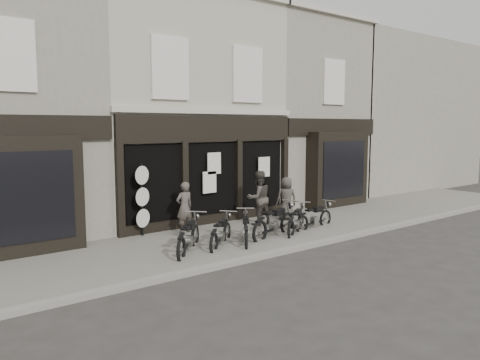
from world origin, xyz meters
TOP-DOWN VIEW (x-y plane):
  - ground_plane at (0.00, 0.00)m, footprint 90.00×90.00m
  - pavement at (0.00, 0.90)m, footprint 30.00×4.20m
  - kerb at (0.00, -1.25)m, footprint 30.00×0.25m
  - central_building at (0.00, 5.95)m, footprint 7.30×6.22m
  - neighbour_right at (6.35, 5.90)m, footprint 5.60×6.73m
  - filler_right at (14.50, 6.00)m, footprint 11.00×6.00m
  - motorcycle_0 at (-2.63, 0.25)m, footprint 1.77×1.72m
  - motorcycle_1 at (-1.54, 0.26)m, footprint 1.71×1.46m
  - motorcycle_2 at (-0.71, 0.14)m, footprint 1.45×1.74m
  - motorcycle_3 at (0.45, 0.15)m, footprint 2.27×0.97m
  - motorcycle_4 at (1.35, 0.09)m, footprint 1.83×1.33m
  - motorcycle_5 at (2.33, 0.19)m, footprint 1.99×0.59m
  - man_left at (-1.57, 2.23)m, footprint 0.62×0.42m
  - man_centre at (1.10, 1.69)m, footprint 1.01×0.84m
  - man_right at (2.47, 1.74)m, footprint 0.90×0.76m
  - advert_sign_post at (-2.82, 2.68)m, footprint 0.56×0.37m

SIDE VIEW (x-z plane):
  - ground_plane at x=0.00m, z-range 0.00..0.00m
  - pavement at x=0.00m, z-range 0.00..0.12m
  - kerb at x=0.00m, z-range 0.00..0.13m
  - motorcycle_5 at x=2.33m, z-range -0.10..0.86m
  - motorcycle_1 at x=-1.54m, z-range -0.10..0.87m
  - motorcycle_2 at x=-0.71m, z-range -0.10..0.88m
  - motorcycle_4 at x=1.35m, z-range -0.10..0.89m
  - motorcycle_0 at x=-2.63m, z-range -0.11..0.95m
  - motorcycle_3 at x=0.45m, z-range -0.11..1.00m
  - man_right at x=2.47m, z-range 0.12..1.70m
  - man_left at x=-1.57m, z-range 0.12..1.77m
  - man_centre at x=1.10m, z-range 0.12..2.00m
  - advert_sign_post at x=-2.82m, z-range -0.03..2.36m
  - neighbour_right at x=6.35m, z-range -0.13..8.21m
  - central_building at x=0.00m, z-range -0.09..8.25m
  - filler_right at x=14.50m, z-range 0.00..8.20m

